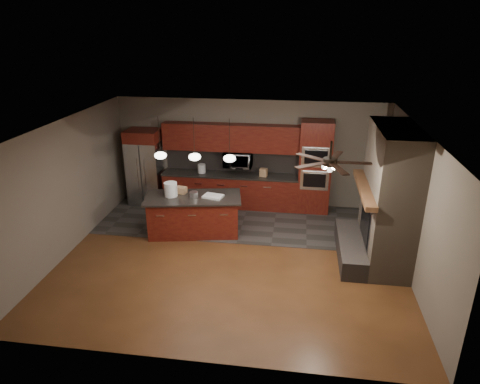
% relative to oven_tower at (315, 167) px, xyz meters
% --- Properties ---
extents(ground, '(7.00, 7.00, 0.00)m').
position_rel_oven_tower_xyz_m(ground, '(-1.70, -2.69, -1.19)').
color(ground, brown).
rests_on(ground, ground).
extents(ceiling, '(7.00, 6.00, 0.02)m').
position_rel_oven_tower_xyz_m(ceiling, '(-1.70, -2.69, 1.61)').
color(ceiling, white).
rests_on(ceiling, back_wall).
extents(back_wall, '(7.00, 0.02, 2.80)m').
position_rel_oven_tower_xyz_m(back_wall, '(-1.70, 0.31, 0.21)').
color(back_wall, '#6C6256').
rests_on(back_wall, ground).
extents(right_wall, '(0.02, 6.00, 2.80)m').
position_rel_oven_tower_xyz_m(right_wall, '(1.80, -2.69, 0.21)').
color(right_wall, '#6C6256').
rests_on(right_wall, ground).
extents(left_wall, '(0.02, 6.00, 2.80)m').
position_rel_oven_tower_xyz_m(left_wall, '(-5.20, -2.69, 0.21)').
color(left_wall, '#6C6256').
rests_on(left_wall, ground).
extents(slate_tile_patch, '(7.00, 2.40, 0.01)m').
position_rel_oven_tower_xyz_m(slate_tile_patch, '(-1.70, -0.89, -1.19)').
color(slate_tile_patch, '#373331').
rests_on(slate_tile_patch, ground).
extents(fireplace_column, '(1.30, 2.10, 2.80)m').
position_rel_oven_tower_xyz_m(fireplace_column, '(1.34, -2.29, 0.11)').
color(fireplace_column, '#6B5C4C').
rests_on(fireplace_column, ground).
extents(back_cabinetry, '(3.59, 0.64, 2.20)m').
position_rel_oven_tower_xyz_m(back_cabinetry, '(-2.18, 0.05, -0.30)').
color(back_cabinetry, maroon).
rests_on(back_cabinetry, ground).
extents(oven_tower, '(0.80, 0.63, 2.38)m').
position_rel_oven_tower_xyz_m(oven_tower, '(0.00, 0.00, 0.00)').
color(oven_tower, maroon).
rests_on(oven_tower, ground).
extents(microwave, '(0.73, 0.41, 0.50)m').
position_rel_oven_tower_xyz_m(microwave, '(-1.98, 0.06, 0.11)').
color(microwave, silver).
rests_on(microwave, back_cabinetry).
extents(refrigerator, '(0.86, 0.75, 2.02)m').
position_rel_oven_tower_xyz_m(refrigerator, '(-4.45, -0.07, -0.18)').
color(refrigerator, silver).
rests_on(refrigerator, ground).
extents(kitchen_island, '(2.32, 1.36, 0.92)m').
position_rel_oven_tower_xyz_m(kitchen_island, '(-2.76, -1.69, -0.73)').
color(kitchen_island, maroon).
rests_on(kitchen_island, ground).
extents(white_bucket, '(0.30, 0.30, 0.32)m').
position_rel_oven_tower_xyz_m(white_bucket, '(-3.26, -1.72, -0.11)').
color(white_bucket, white).
rests_on(white_bucket, kitchen_island).
extents(paint_can, '(0.21, 0.21, 0.13)m').
position_rel_oven_tower_xyz_m(paint_can, '(-2.72, -1.73, -0.21)').
color(paint_can, silver).
rests_on(paint_can, kitchen_island).
extents(paint_tray, '(0.49, 0.39, 0.04)m').
position_rel_oven_tower_xyz_m(paint_tray, '(-2.29, -1.67, -0.25)').
color(paint_tray, white).
rests_on(paint_tray, kitchen_island).
extents(cardboard_box, '(0.27, 0.22, 0.15)m').
position_rel_oven_tower_xyz_m(cardboard_box, '(-3.07, -1.52, -0.20)').
color(cardboard_box, '#A57A55').
rests_on(cardboard_box, kitchen_island).
extents(counter_bucket, '(0.22, 0.22, 0.23)m').
position_rel_oven_tower_xyz_m(counter_bucket, '(-2.94, 0.01, -0.18)').
color(counter_bucket, silver).
rests_on(counter_bucket, back_cabinetry).
extents(counter_box, '(0.21, 0.18, 0.21)m').
position_rel_oven_tower_xyz_m(counter_box, '(-1.29, -0.04, -0.19)').
color(counter_box, '#A77D56').
rests_on(counter_box, back_cabinetry).
extents(pendant_left, '(0.26, 0.26, 0.92)m').
position_rel_oven_tower_xyz_m(pendant_left, '(-3.35, -1.99, 0.77)').
color(pendant_left, black).
rests_on(pendant_left, ceiling).
extents(pendant_center, '(0.26, 0.26, 0.92)m').
position_rel_oven_tower_xyz_m(pendant_center, '(-2.60, -1.99, 0.77)').
color(pendant_center, black).
rests_on(pendant_center, ceiling).
extents(pendant_right, '(0.26, 0.26, 0.92)m').
position_rel_oven_tower_xyz_m(pendant_right, '(-1.85, -1.99, 0.77)').
color(pendant_right, black).
rests_on(pendant_right, ceiling).
extents(ceiling_fan, '(1.27, 1.33, 0.41)m').
position_rel_oven_tower_xyz_m(ceiling_fan, '(0.10, -3.49, 1.27)').
color(ceiling_fan, black).
rests_on(ceiling_fan, ceiling).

